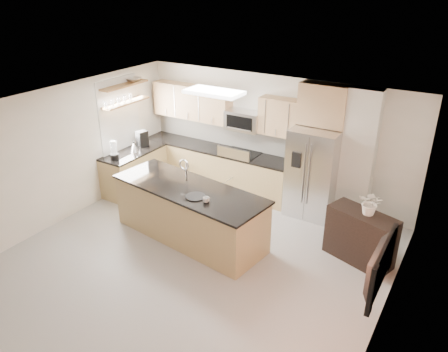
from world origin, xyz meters
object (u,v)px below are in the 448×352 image
Objects in this scene: cup at (206,200)px; platter at (196,197)px; kettle at (134,147)px; blender at (114,151)px; coffee_maker at (142,139)px; credenza at (360,237)px; television at (372,264)px; bowl at (133,79)px; flower_vase at (372,197)px; range at (240,173)px; island at (190,213)px; refrigerator at (313,173)px; microwave at (244,120)px.

cup reaches higher than platter.
platter is 2.72m from kettle.
coffee_maker is (-0.02, 0.89, -0.01)m from blender.
credenza is at bearing 24.03° from platter.
kettle is 5.91m from television.
flower_vase is (5.27, -0.46, -1.19)m from bowl.
range is 2.04m from island.
refrigerator is 1.77m from flower_vase.
credenza is at bearing 5.34° from blender.
flower_vase is (5.04, -0.06, 0.18)m from kettle.
microwave is at bearing 47.25° from television.
credenza is at bearing -5.19° from bowl.
microwave is 2.32m from coffee_maker.
television is (1.85, -3.07, 0.46)m from refrigerator.
bowl is (-0.16, 0.05, 1.30)m from coffee_maker.
platter is at bearing -26.09° from kettle.
island reaches higher than coffee_maker.
island is at bearing -11.01° from blender.
credenza is (2.94, -1.14, -0.02)m from range.
bowl reaches higher than flower_vase.
microwave reaches higher than blender.
flower_vase is (2.35, 1.19, 0.15)m from cup.
television is at bearing -15.46° from platter.
platter is (0.42, -2.39, -0.61)m from microwave.
kettle is 0.38× the size of flower_vase.
refrigerator is at bearing 157.57° from credenza.
refrigerator reaches higher than flower_vase.
television is (5.76, -2.45, -1.04)m from bowl.
island is at bearing -127.87° from refrigerator.
kettle is at bearing -60.57° from bowl.
microwave is 2.20× the size of platter.
flower_vase is (5.09, 0.48, 0.11)m from blender.
kettle is at bearing 163.26° from island.
island reaches higher than credenza.
refrigerator is at bearing 141.37° from flower_vase.
blender reaches higher than range.
kettle reaches higher than platter.
island is 2.63m from coffee_maker.
refrigerator is 3.62m from television.
bowl is at bearing 150.47° from cup.
cup is at bearing -30.09° from coffee_maker.
platter is 0.32× the size of television.
coffee_maker is 5.13m from flower_vase.
flower_vase is (2.60, 1.13, 0.19)m from platter.
range is at bearing 16.59° from bowl.
microwave is 2.43m from kettle.
bowl is at bearing 100.55° from blender.
cup is at bearing -113.50° from refrigerator.
island is 8.71× the size of coffee_maker.
television reaches higher than island.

